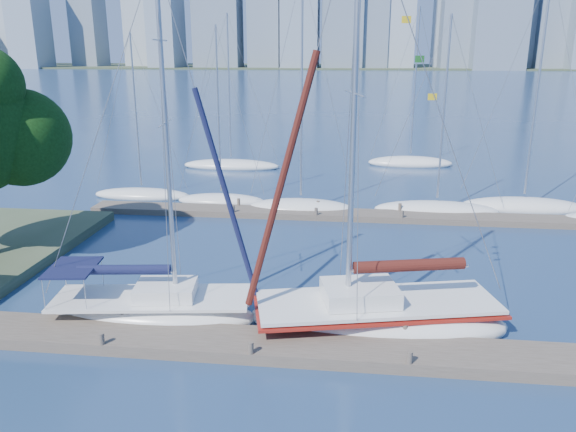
# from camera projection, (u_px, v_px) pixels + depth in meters

# --- Properties ---
(ground) EXTENTS (700.00, 700.00, 0.00)m
(ground) POSITION_uv_depth(u_px,v_px,m) (256.00, 350.00, 18.97)
(ground) COLOR navy
(ground) RESTS_ON ground
(near_dock) EXTENTS (26.00, 2.00, 0.40)m
(near_dock) POSITION_uv_depth(u_px,v_px,m) (256.00, 345.00, 18.91)
(near_dock) COLOR #4E4439
(near_dock) RESTS_ON ground
(far_dock) EXTENTS (30.00, 1.80, 0.36)m
(far_dock) POSITION_uv_depth(u_px,v_px,m) (333.00, 214.00, 33.92)
(far_dock) COLOR #4E4439
(far_dock) RESTS_ON ground
(far_shore) EXTENTS (800.00, 100.00, 1.50)m
(far_shore) POSITION_uv_depth(u_px,v_px,m) (351.00, 67.00, 323.62)
(far_shore) COLOR #38472D
(far_shore) RESTS_ON ground
(sailboat_navy) EXTENTS (8.06, 3.55, 13.18)m
(sailboat_navy) POSITION_uv_depth(u_px,v_px,m) (151.00, 292.00, 20.85)
(sailboat_navy) COLOR white
(sailboat_navy) RESTS_ON ground
(sailboat_maroon) EXTENTS (9.72, 5.06, 15.04)m
(sailboat_maroon) POSITION_uv_depth(u_px,v_px,m) (377.00, 300.00, 20.19)
(sailboat_maroon) COLOR white
(sailboat_maroon) RESTS_ON ground
(bg_boat_0) EXTENTS (6.87, 2.65, 11.20)m
(bg_boat_0) POSITION_uv_depth(u_px,v_px,m) (142.00, 194.00, 38.44)
(bg_boat_0) COLOR white
(bg_boat_0) RESTS_ON ground
(bg_boat_1) EXTENTS (6.00, 2.47, 11.52)m
(bg_boat_1) POSITION_uv_depth(u_px,v_px,m) (222.00, 200.00, 37.00)
(bg_boat_1) COLOR white
(bg_boat_1) RESTS_ON ground
(bg_boat_2) EXTENTS (6.94, 3.37, 14.53)m
(bg_boat_2) POSITION_uv_depth(u_px,v_px,m) (301.00, 207.00, 35.16)
(bg_boat_2) COLOR white
(bg_boat_2) RESTS_ON ground
(bg_boat_3) EXTENTS (7.73, 2.74, 12.06)m
(bg_boat_3) POSITION_uv_depth(u_px,v_px,m) (436.00, 209.00, 34.72)
(bg_boat_3) COLOR white
(bg_boat_3) RESTS_ON ground
(bg_boat_4) EXTENTS (8.07, 4.67, 14.66)m
(bg_boat_4) POSITION_uv_depth(u_px,v_px,m) (523.00, 206.00, 35.37)
(bg_boat_4) COLOR white
(bg_boat_4) RESTS_ON ground
(bg_boat_6) EXTENTS (8.56, 3.68, 12.90)m
(bg_boat_6) POSITION_uv_depth(u_px,v_px,m) (231.00, 165.00, 48.03)
(bg_boat_6) COLOR white
(bg_boat_6) RESTS_ON ground
(bg_boat_7) EXTENTS (7.67, 4.44, 13.51)m
(bg_boat_7) POSITION_uv_depth(u_px,v_px,m) (410.00, 162.00, 49.10)
(bg_boat_7) COLOR white
(bg_boat_7) RESTS_ON ground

